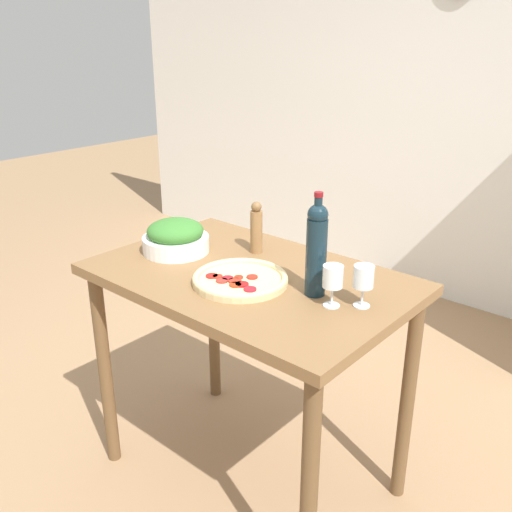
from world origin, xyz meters
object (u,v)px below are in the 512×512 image
Objects in this scene: homemade_pizza at (240,279)px; pepper_mill at (256,228)px; salad_bowl at (176,237)px; wine_bottle at (316,248)px; wine_glass_near at (333,279)px; wine_glass_far at (363,279)px.

pepper_mill is at bearing 120.20° from homemade_pizza.
pepper_mill is 0.33m from salad_bowl.
wine_bottle is 0.13m from wine_glass_near.
pepper_mill is (-0.59, 0.14, 0.00)m from wine_glass_far.
wine_glass_near is 0.37m from homemade_pizza.
salad_bowl is at bearing -176.34° from wine_bottle.
wine_glass_near is 0.42× the size of homemade_pizza.
wine_glass_near is 0.55m from pepper_mill.
wine_bottle is 1.05× the size of homemade_pizza.
wine_bottle is 1.34× the size of salad_bowl.
wine_bottle is at bearing -171.10° from wine_glass_far.
wine_glass_far is 0.53× the size of salad_bowl.
wine_glass_far is at bearing 16.72° from homemade_pizza.
homemade_pizza is (-0.43, -0.13, -0.08)m from wine_glass_far.
pepper_mill reaches higher than wine_glass_far.
wine_glass_far is (0.08, 0.06, 0.00)m from wine_glass_near.
wine_bottle is 0.32m from homemade_pizza.
wine_bottle is 0.45m from pepper_mill.
salad_bowl is 0.78× the size of homemade_pizza.
pepper_mill is at bearing 166.19° from wine_glass_far.
salad_bowl reaches higher than homemade_pizza.
wine_glass_near reaches higher than homemade_pizza.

